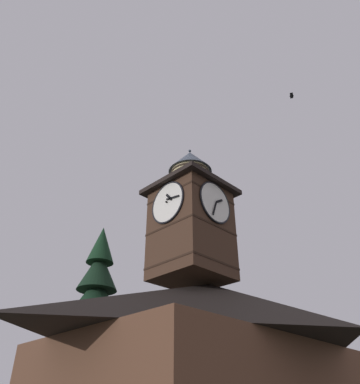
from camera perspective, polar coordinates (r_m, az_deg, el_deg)
The scene contains 5 objects.
building_main at distance 18.69m, azimuth 4.87°, elevation -24.40°, with size 14.47×9.97×7.58m.
clock_tower at distance 20.25m, azimuth 1.64°, elevation -3.89°, with size 4.02×4.02×7.93m.
pine_tree_behind at distance 23.09m, azimuth -13.25°, elevation -21.61°, with size 5.23×5.23×12.48m.
moon at distance 54.39m, azimuth -12.20°, elevation -22.34°, with size 1.93×1.93×1.93m.
flying_bird_high at distance 26.33m, azimuth 16.29°, elevation 13.56°, with size 0.54×0.40×0.15m.
Camera 1 is at (12.19, 11.48, 1.81)m, focal length 35.80 mm.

